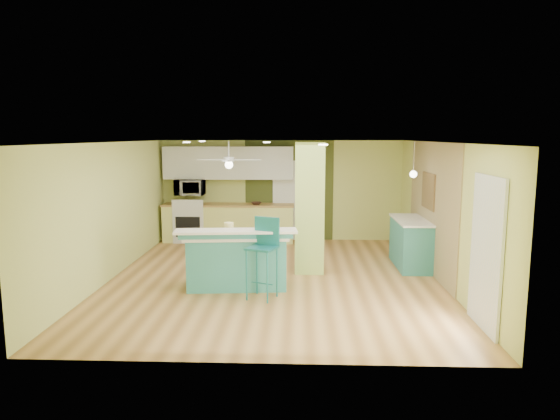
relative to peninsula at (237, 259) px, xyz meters
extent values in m
cube|color=olive|center=(0.62, 0.52, -0.50)|extent=(6.00, 7.00, 0.01)
cube|color=white|center=(0.62, 0.52, 2.01)|extent=(6.00, 7.00, 0.01)
cube|color=#CDD572|center=(0.62, 4.03, 0.75)|extent=(6.00, 0.01, 2.50)
cube|color=#CDD572|center=(0.62, -2.98, 0.75)|extent=(6.00, 0.01, 2.50)
cube|color=#CDD572|center=(-2.38, 0.52, 0.75)|extent=(0.01, 7.00, 2.50)
cube|color=#CDD572|center=(3.63, 0.52, 0.75)|extent=(0.01, 7.00, 2.50)
cube|color=#907952|center=(3.61, 1.12, 0.75)|extent=(0.02, 3.40, 2.50)
cube|color=#424B1E|center=(0.82, 4.01, 0.75)|extent=(2.20, 0.02, 2.50)
cube|color=white|center=(0.82, 3.98, 0.50)|extent=(0.82, 0.05, 2.00)
cube|color=white|center=(3.59, -1.78, 0.55)|extent=(0.04, 1.08, 2.10)
cube|color=#A6C059|center=(1.27, 1.02, 0.75)|extent=(0.55, 0.55, 2.50)
cube|color=#E2E477|center=(-0.68, 3.72, -0.05)|extent=(3.20, 0.60, 0.90)
cube|color=olive|center=(-0.68, 3.72, 0.42)|extent=(3.25, 0.63, 0.04)
cube|color=silver|center=(-1.63, 3.72, -0.05)|extent=(0.76, 0.64, 0.90)
cube|color=black|center=(-1.63, 3.39, -0.08)|extent=(0.59, 0.02, 0.50)
cube|color=silver|center=(-1.63, 3.42, 0.49)|extent=(0.76, 0.06, 0.18)
cube|color=silver|center=(-0.68, 3.84, 1.45)|extent=(3.20, 0.34, 0.80)
imported|color=silver|center=(-1.63, 3.72, 0.85)|extent=(0.70, 0.48, 0.39)
cylinder|color=white|center=(-0.48, 2.52, 1.80)|extent=(0.03, 0.03, 0.40)
cylinder|color=white|center=(-0.48, 2.52, 1.60)|extent=(0.24, 0.24, 0.10)
sphere|color=white|center=(-0.48, 2.52, 1.48)|extent=(0.18, 0.18, 0.18)
cylinder|color=white|center=(3.27, 1.27, 1.69)|extent=(0.01, 0.01, 0.62)
sphere|color=white|center=(3.27, 1.27, 1.38)|extent=(0.14, 0.14, 0.14)
cube|color=brown|center=(3.59, 1.32, 1.05)|extent=(0.03, 0.90, 0.70)
cube|color=teal|center=(0.00, 0.02, -0.06)|extent=(1.74, 0.98, 0.88)
cube|color=white|center=(0.00, 0.02, 0.41)|extent=(1.84, 1.08, 0.05)
cube|color=teal|center=(0.03, -0.37, 0.50)|extent=(1.89, 0.30, 0.13)
cube|color=white|center=(0.03, -0.37, 0.56)|extent=(2.04, 0.59, 0.04)
cylinder|color=teal|center=(0.24, -0.75, -0.09)|extent=(0.03, 0.03, 0.82)
cylinder|color=teal|center=(0.58, -0.88, -0.09)|extent=(0.03, 0.03, 0.82)
cylinder|color=teal|center=(0.38, -0.41, -0.09)|extent=(0.03, 0.03, 0.82)
cylinder|color=teal|center=(0.72, -0.55, -0.09)|extent=(0.03, 0.03, 0.82)
cube|color=teal|center=(0.48, -0.65, 0.34)|extent=(0.56, 0.56, 0.03)
cube|color=teal|center=(0.55, -0.47, 0.59)|extent=(0.42, 0.19, 0.46)
cube|color=teal|center=(3.32, 1.47, -0.03)|extent=(0.60, 1.44, 0.93)
cube|color=white|center=(3.32, 1.47, 0.45)|extent=(0.64, 1.50, 0.04)
imported|color=#382017|center=(0.02, 3.66, 0.47)|extent=(0.32, 0.32, 0.06)
cylinder|color=yellow|center=(-0.15, 0.10, 0.53)|extent=(0.17, 0.17, 0.18)
camera|label=1|loc=(1.07, -8.42, 2.12)|focal=32.00mm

